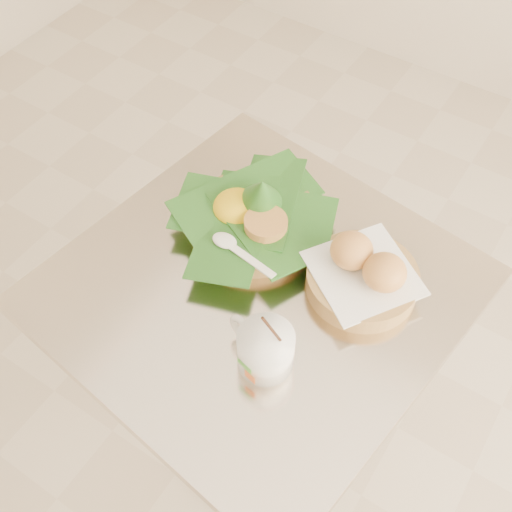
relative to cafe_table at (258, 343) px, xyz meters
The scene contains 5 objects.
floor 0.54m from the cafe_table, behind, with size 3.60×3.60×0.00m, color beige.
cafe_table is the anchor object (origin of this frame).
rice_basket 0.30m from the cafe_table, 126.30° to the left, with size 0.32×0.32×0.16m.
bread_basket 0.32m from the cafe_table, 32.17° to the left, with size 0.25×0.25×0.11m.
coffee_mug 0.31m from the cafe_table, 53.02° to the right, with size 0.13×0.10×0.17m.
Camera 1 is at (0.50, -0.59, 1.75)m, focal length 45.00 mm.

